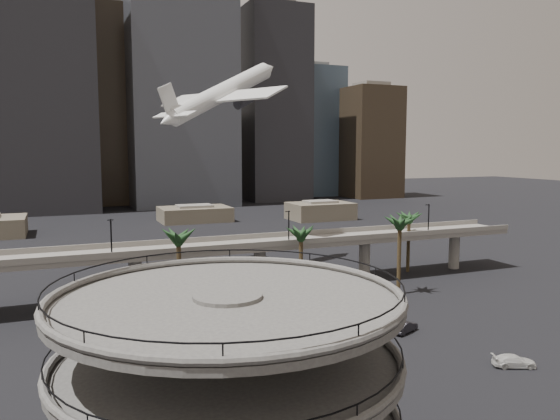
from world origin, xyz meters
name	(u,v)px	position (x,y,z in m)	size (l,w,h in m)	color
parking_ramp	(228,392)	(-13.00, -4.00, 9.84)	(22.20, 22.20, 17.35)	#4B4846
overpass	(200,253)	(0.00, 55.00, 7.34)	(130.00, 9.30, 14.70)	slate
palm_trees	(331,229)	(21.48, 47.47, 11.30)	(54.40, 18.40, 14.00)	#42321C
low_buildings	(155,218)	(6.89, 142.30, 2.86)	(135.00, 27.50, 6.80)	brown
skyline	(142,107)	(15.11, 217.08, 43.70)	(269.00, 86.00, 119.52)	gray
airborne_jet	(222,93)	(8.73, 69.85, 36.21)	(30.29, 28.93, 16.60)	silver
car_a	(250,379)	(-4.21, 16.91, 0.77)	(1.81, 4.51, 1.54)	#A94C18
car_b	(404,327)	(21.20, 24.90, 0.78)	(1.65, 4.73, 1.56)	black
car_c	(514,361)	(25.90, 9.95, 0.71)	(2.00, 4.92, 1.43)	silver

